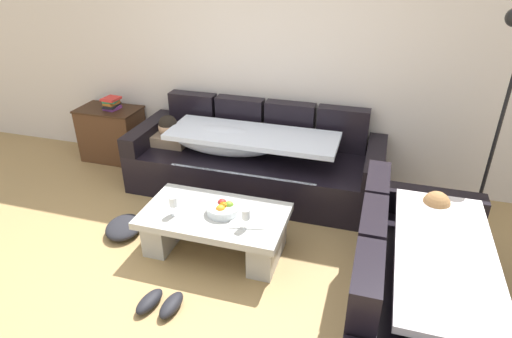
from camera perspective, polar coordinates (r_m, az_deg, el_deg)
ground_plane at (r=3.54m, az=-10.03°, el=-15.06°), size 14.00×14.00×0.00m
back_wall at (r=4.73m, az=0.32°, el=15.12°), size 9.00×0.10×2.70m
couch_along_wall at (r=4.58m, az=-0.69°, el=1.05°), size 2.59×0.92×0.88m
couch_near_window at (r=3.18m, az=20.68°, el=-14.56°), size 0.92×1.89×0.88m
coffee_table at (r=3.73m, az=-5.39°, el=-7.53°), size 1.20×0.68×0.38m
fruit_bowl at (r=3.62m, az=-4.26°, el=-5.13°), size 0.28×0.28×0.10m
wine_glass_near_left at (r=3.61m, az=-10.76°, el=-4.31°), size 0.07×0.07×0.17m
wine_glass_near_right at (r=3.39m, az=-1.34°, el=-6.03°), size 0.07×0.07×0.17m
open_magazine at (r=3.52m, az=-1.09°, el=-6.82°), size 0.32×0.26×0.01m
side_cabinet at (r=5.53m, az=-18.27°, el=4.38°), size 0.72×0.44×0.64m
book_stack_on_cabinet at (r=5.36m, az=-18.35°, el=8.16°), size 0.19×0.23×0.14m
floor_lamp at (r=4.12m, az=28.97°, el=6.33°), size 0.33×0.31×1.95m
pair_of_shoes at (r=3.38m, az=-12.39°, el=-16.76°), size 0.32×0.29×0.09m
crumpled_garment at (r=4.19m, az=-16.86°, el=-7.28°), size 0.40×0.46×0.12m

